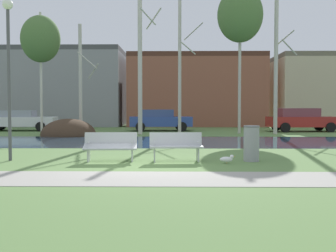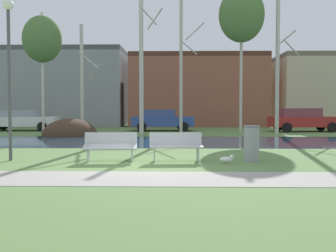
% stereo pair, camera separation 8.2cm
% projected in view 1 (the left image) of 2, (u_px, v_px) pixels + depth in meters
% --- Properties ---
extents(ground_plane, '(120.00, 120.00, 0.00)m').
position_uv_depth(ground_plane, '(156.00, 139.00, 21.50)').
color(ground_plane, '#5B7F42').
extents(paved_path_strip, '(60.00, 2.00, 0.01)m').
position_uv_depth(paved_path_strip, '(134.00, 178.00, 9.60)').
color(paved_path_strip, '#9E998E').
rests_on(paved_path_strip, ground).
extents(river_band, '(80.00, 6.54, 0.01)m').
position_uv_depth(river_band, '(155.00, 141.00, 19.83)').
color(river_band, '#284256').
rests_on(river_band, ground).
extents(soil_mound, '(3.17, 3.32, 1.94)m').
position_uv_depth(soil_mound, '(69.00, 135.00, 24.19)').
color(soil_mound, '#423021').
rests_on(soil_mound, ground).
extents(bench_left, '(1.63, 0.67, 0.87)m').
position_uv_depth(bench_left, '(111.00, 146.00, 12.65)').
color(bench_left, '#B2B5B7').
rests_on(bench_left, ground).
extents(bench_right, '(1.63, 0.67, 0.87)m').
position_uv_depth(bench_right, '(176.00, 146.00, 12.62)').
color(bench_right, '#B2B5B7').
rests_on(bench_right, ground).
extents(trash_bin, '(0.49, 0.49, 1.08)m').
position_uv_depth(trash_bin, '(251.00, 143.00, 12.65)').
color(trash_bin, gray).
rests_on(trash_bin, ground).
extents(seagull, '(0.44, 0.16, 0.26)m').
position_uv_depth(seagull, '(227.00, 159.00, 12.14)').
color(seagull, white).
rests_on(seagull, ground).
extents(streetlamp, '(0.32, 0.32, 4.91)m').
position_uv_depth(streetlamp, '(8.00, 52.00, 12.68)').
color(streetlamp, '#4C4C51').
rests_on(streetlamp, ground).
extents(birch_far_left, '(2.43, 2.43, 7.52)m').
position_uv_depth(birch_far_left, '(41.00, 39.00, 25.96)').
color(birch_far_left, beige).
rests_on(birch_far_left, ground).
extents(birch_left, '(1.26, 2.19, 6.64)m').
position_uv_depth(birch_left, '(81.00, 79.00, 25.30)').
color(birch_left, '#BCB7A8').
rests_on(birch_left, ground).
extents(birch_center_left, '(1.43, 2.25, 8.88)m').
position_uv_depth(birch_center_left, '(140.00, 58.00, 24.78)').
color(birch_center_left, beige).
rests_on(birch_center_left, ground).
extents(birch_center, '(1.50, 2.36, 8.93)m').
position_uv_depth(birch_center, '(180.00, 59.00, 25.25)').
color(birch_center, '#BCB7A8').
rests_on(birch_center, ground).
extents(birch_center_right, '(2.79, 2.79, 9.33)m').
position_uv_depth(birch_center_right, '(240.00, 15.00, 25.60)').
color(birch_center_right, '#BCB7A8').
rests_on(birch_center_right, ground).
extents(birch_right, '(1.36, 2.29, 8.92)m').
position_uv_depth(birch_right, '(276.00, 59.00, 25.04)').
color(birch_right, '#BCB7A8').
rests_on(birch_right, ground).
extents(parked_van_nearest_white, '(4.94, 2.43, 1.42)m').
position_uv_depth(parked_van_nearest_white, '(19.00, 120.00, 28.76)').
color(parked_van_nearest_white, silver).
rests_on(parked_van_nearest_white, ground).
extents(parked_sedan_second_blue, '(4.35, 2.30, 1.46)m').
position_uv_depth(parked_sedan_second_blue, '(159.00, 120.00, 28.59)').
color(parked_sedan_second_blue, '#2D4793').
rests_on(parked_sedan_second_blue, ground).
extents(parked_hatch_third_red, '(4.71, 2.29, 1.56)m').
position_uv_depth(parked_hatch_third_red, '(301.00, 119.00, 27.83)').
color(parked_hatch_third_red, maroon).
rests_on(parked_hatch_third_red, ground).
extents(building_grey_warehouse, '(12.26, 8.40, 6.65)m').
position_uv_depth(building_grey_warehouse, '(57.00, 88.00, 37.80)').
color(building_grey_warehouse, gray).
rests_on(building_grey_warehouse, ground).
extents(building_brick_low, '(11.54, 6.78, 6.13)m').
position_uv_depth(building_brick_low, '(196.00, 91.00, 37.00)').
color(building_brick_low, brown).
rests_on(building_brick_low, ground).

